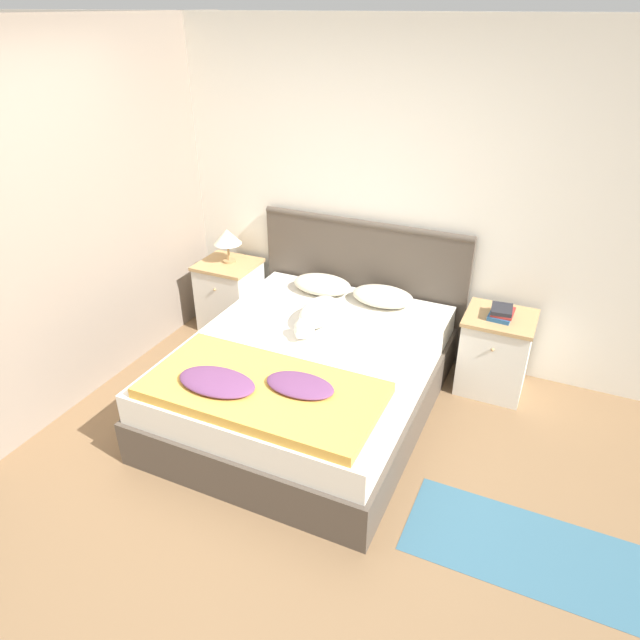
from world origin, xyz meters
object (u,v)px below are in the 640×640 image
(bed, at_px, (308,378))
(pillow_left, at_px, (322,284))
(nightstand_left, at_px, (230,295))
(table_lamp, at_px, (227,237))
(dog, at_px, (317,315))
(nightstand_right, at_px, (495,352))
(book_stack, at_px, (502,313))
(pillow_right, at_px, (383,296))

(bed, relative_size, pillow_left, 4.22)
(nightstand_left, xyz_separation_m, table_lamp, (0.00, 0.03, 0.53))
(dog, distance_m, table_lamp, 1.24)
(nightstand_right, bearing_deg, book_stack, -88.05)
(pillow_right, xyz_separation_m, table_lamp, (-1.42, 0.02, 0.26))
(nightstand_left, height_order, pillow_right, pillow_right)
(dog, xyz_separation_m, book_stack, (1.23, 0.49, 0.05))
(nightstand_left, bearing_deg, nightstand_right, 0.00)
(pillow_right, xyz_separation_m, dog, (-0.33, -0.51, 0.02))
(pillow_left, xyz_separation_m, dog, (0.19, -0.51, 0.02))
(pillow_left, distance_m, book_stack, 1.42)
(bed, distance_m, book_stack, 1.46)
(dog, height_order, table_lamp, table_lamp)
(dog, relative_size, table_lamp, 2.18)
(nightstand_right, xyz_separation_m, pillow_right, (-0.90, 0.01, 0.28))
(nightstand_left, height_order, table_lamp, table_lamp)
(nightstand_right, relative_size, table_lamp, 2.10)
(table_lamp, bearing_deg, bed, -35.86)
(nightstand_left, xyz_separation_m, book_stack, (2.32, -0.02, 0.35))
(nightstand_right, bearing_deg, bed, -145.10)
(pillow_right, xyz_separation_m, book_stack, (0.90, -0.02, 0.07))
(nightstand_right, distance_m, dog, 1.36)
(bed, relative_size, table_lamp, 6.96)
(nightstand_left, bearing_deg, table_lamp, 90.00)
(pillow_left, bearing_deg, table_lamp, 178.71)
(pillow_right, relative_size, dog, 0.76)
(nightstand_left, relative_size, dog, 0.96)
(nightstand_right, height_order, pillow_left, pillow_left)
(pillow_right, bearing_deg, book_stack, -1.53)
(nightstand_left, bearing_deg, dog, -24.74)
(bed, xyz_separation_m, dog, (-0.07, 0.31, 0.35))
(nightstand_right, relative_size, book_stack, 2.86)
(pillow_left, relative_size, dog, 0.76)
(nightstand_left, height_order, nightstand_right, same)
(nightstand_right, bearing_deg, pillow_left, 179.64)
(bed, xyz_separation_m, book_stack, (1.16, 0.79, 0.40))
(nightstand_right, bearing_deg, pillow_right, 179.43)
(nightstand_left, distance_m, table_lamp, 0.53)
(pillow_left, bearing_deg, pillow_right, 0.00)
(dog, height_order, book_stack, book_stack)
(pillow_left, bearing_deg, book_stack, -0.97)
(bed, height_order, nightstand_right, nightstand_right)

